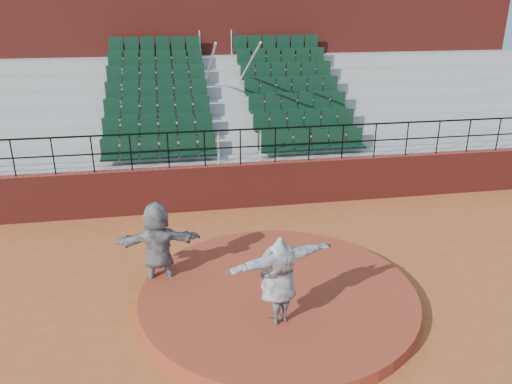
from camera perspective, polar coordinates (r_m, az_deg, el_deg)
ground at (r=10.28m, az=2.50°, el=-12.33°), size 90.00×90.00×0.00m
pitchers_mound at (r=10.21m, az=2.52°, el=-11.74°), size 5.50×5.50×0.25m
pitching_rubber at (r=10.26m, az=2.34°, el=-10.64°), size 0.60×0.15×0.03m
boundary_wall at (r=14.39m, az=-1.75°, el=0.75°), size 24.00×0.30×1.30m
wall_railing at (r=13.97m, az=-1.81°, el=6.06°), size 24.04×0.05×1.03m
seating_deck at (r=17.62m, az=-3.54°, el=7.24°), size 24.00×5.97×4.63m
press_box_facade at (r=21.15m, az=-4.98°, el=15.34°), size 24.00×3.00×7.10m
pitcher at (r=8.86m, az=2.56°, el=-9.97°), size 2.14×1.19×1.68m
fielder at (r=10.48m, az=-11.13°, el=-6.03°), size 1.77×0.58×1.90m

